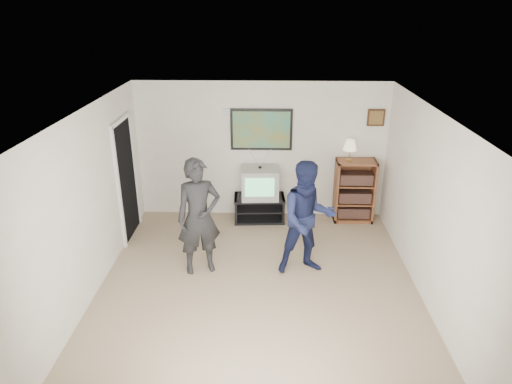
{
  "coord_description": "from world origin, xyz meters",
  "views": [
    {
      "loc": [
        0.13,
        -5.4,
        3.76
      ],
      "look_at": [
        -0.05,
        0.8,
        1.15
      ],
      "focal_mm": 32.0,
      "sensor_mm": 36.0,
      "label": 1
    }
  ],
  "objects_px": {
    "media_stand": "(259,208)",
    "person_short": "(308,219)",
    "person_tall": "(199,217)",
    "crt_television": "(260,183)",
    "bookshelf": "(354,191)"
  },
  "relations": [
    {
      "from": "crt_television",
      "to": "bookshelf",
      "type": "xyz_separation_m",
      "value": [
        1.71,
        0.05,
        -0.16
      ]
    },
    {
      "from": "media_stand",
      "to": "person_short",
      "type": "height_order",
      "value": "person_short"
    },
    {
      "from": "media_stand",
      "to": "person_short",
      "type": "relative_size",
      "value": 0.55
    },
    {
      "from": "bookshelf",
      "to": "person_short",
      "type": "bearing_deg",
      "value": -119.36
    },
    {
      "from": "person_tall",
      "to": "bookshelf",
      "type": "bearing_deg",
      "value": 15.47
    },
    {
      "from": "crt_television",
      "to": "person_tall",
      "type": "bearing_deg",
      "value": -118.73
    },
    {
      "from": "media_stand",
      "to": "person_tall",
      "type": "bearing_deg",
      "value": -118.84
    },
    {
      "from": "media_stand",
      "to": "crt_television",
      "type": "height_order",
      "value": "crt_television"
    },
    {
      "from": "person_tall",
      "to": "person_short",
      "type": "xyz_separation_m",
      "value": [
        1.57,
        0.02,
        -0.02
      ]
    },
    {
      "from": "crt_television",
      "to": "bookshelf",
      "type": "bearing_deg",
      "value": -1.06
    },
    {
      "from": "crt_television",
      "to": "person_short",
      "type": "xyz_separation_m",
      "value": [
        0.72,
        -1.71,
        0.13
      ]
    },
    {
      "from": "bookshelf",
      "to": "person_tall",
      "type": "xyz_separation_m",
      "value": [
        -2.56,
        -1.79,
        0.3
      ]
    },
    {
      "from": "media_stand",
      "to": "bookshelf",
      "type": "xyz_separation_m",
      "value": [
        1.72,
        0.05,
        0.35
      ]
    },
    {
      "from": "person_tall",
      "to": "crt_television",
      "type": "bearing_deg",
      "value": 44.56
    },
    {
      "from": "crt_television",
      "to": "bookshelf",
      "type": "distance_m",
      "value": 1.72
    }
  ]
}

